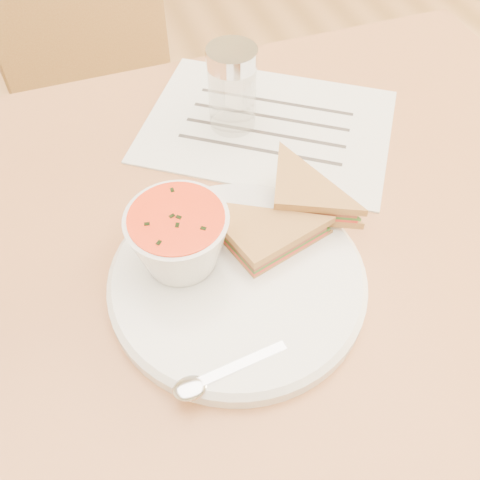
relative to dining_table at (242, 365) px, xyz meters
name	(u,v)px	position (x,y,z in m)	size (l,w,h in m)	color
floor	(242,437)	(0.00, 0.00, -0.38)	(5.00, 6.00, 0.01)	olive
dining_table	(242,365)	(0.00, 0.00, 0.00)	(1.00, 0.70, 0.75)	brown
chair_far	(139,126)	(-0.04, 0.59, 0.07)	(0.40, 0.40, 0.89)	brown
plate	(237,281)	(-0.03, -0.08, 0.38)	(0.27, 0.27, 0.02)	white
soup_bowl	(179,241)	(-0.08, -0.04, 0.43)	(0.10, 0.10, 0.07)	white
sandwich_half_a	(254,273)	(-0.02, -0.09, 0.41)	(0.11, 0.11, 0.03)	#B78A40
sandwich_half_b	(273,213)	(0.02, -0.03, 0.42)	(0.10, 0.10, 0.03)	#B78A40
spoon	(238,366)	(-0.07, -0.17, 0.40)	(0.16, 0.03, 0.01)	silver
paper_menu	(268,126)	(0.09, 0.16, 0.38)	(0.33, 0.24, 0.00)	white
condiment_shaker	(232,90)	(0.05, 0.18, 0.43)	(0.06, 0.06, 0.12)	silver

